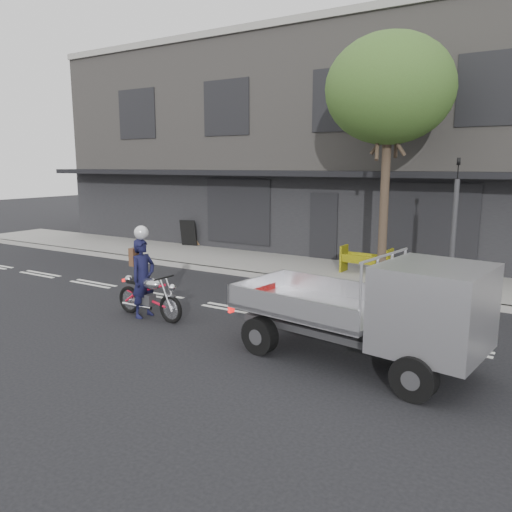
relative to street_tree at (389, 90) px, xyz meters
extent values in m
plane|color=black|center=(-2.20, -4.20, -5.28)|extent=(80.00, 80.00, 0.00)
cube|color=gray|center=(-2.20, 0.50, -5.20)|extent=(32.00, 3.20, 0.15)
cube|color=gray|center=(-2.20, -1.10, -5.20)|extent=(32.00, 0.20, 0.15)
cube|color=slate|center=(-2.20, 7.10, -1.28)|extent=(26.00, 10.00, 8.00)
cylinder|color=#382B21|center=(0.00, 0.00, -3.28)|extent=(0.24, 0.24, 4.00)
ellipsoid|color=#3B5520|center=(0.00, 0.00, 0.02)|extent=(3.40, 3.40, 2.89)
cylinder|color=#2D2D30|center=(2.00, -0.85, -3.78)|extent=(0.12, 0.12, 3.00)
imported|color=black|center=(2.00, -0.85, -2.03)|extent=(0.08, 0.10, 0.50)
torus|color=black|center=(-4.05, -5.67, -4.98)|extent=(0.64, 0.13, 0.63)
torus|color=black|center=(-2.75, -5.75, -4.98)|extent=(0.64, 0.13, 0.63)
cube|color=#2D2D30|center=(-3.45, -5.71, -4.88)|extent=(0.33, 0.24, 0.26)
ellipsoid|color=#ACADB1|center=(-3.30, -5.71, -4.49)|extent=(0.53, 0.32, 0.26)
cube|color=black|center=(-3.75, -5.69, -4.51)|extent=(0.51, 0.25, 0.08)
cylinder|color=black|center=(-2.92, -5.74, -4.31)|extent=(0.07, 0.56, 0.04)
imported|color=black|center=(-3.55, -5.71, -4.40)|extent=(0.45, 0.66, 1.75)
cylinder|color=black|center=(-0.21, -6.27, -4.94)|extent=(0.70, 0.34, 0.67)
cylinder|color=black|center=(0.00, -4.78, -4.94)|extent=(0.70, 0.34, 0.67)
cylinder|color=black|center=(2.60, -6.66, -4.94)|extent=(0.70, 0.34, 0.67)
cylinder|color=black|center=(2.81, -5.17, -4.94)|extent=(0.70, 0.34, 0.67)
cube|color=#2D2D30|center=(1.30, -5.72, -4.79)|extent=(4.16, 1.44, 0.12)
cube|color=silver|center=(2.66, -5.91, -4.08)|extent=(1.71, 1.79, 1.33)
cube|color=black|center=(2.66, -5.91, -3.70)|extent=(1.52, 1.67, 0.49)
cube|color=silver|center=(0.55, -5.62, -4.46)|extent=(2.87, 2.08, 0.09)
camera|label=1|loc=(4.17, -13.54, -1.94)|focal=35.00mm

